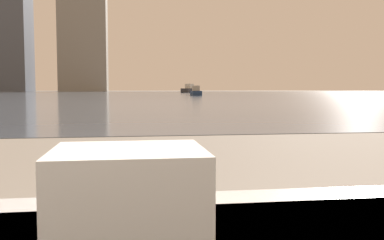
{
  "coord_description": "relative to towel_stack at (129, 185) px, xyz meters",
  "views": [
    {
      "loc": [
        -0.24,
        0.08,
        0.78
      ],
      "look_at": [
        0.11,
        2.47,
        0.6
      ],
      "focal_mm": 40.0,
      "sensor_mm": 36.0,
      "label": 1
    }
  ],
  "objects": [
    {
      "name": "harbor_boat_0",
      "position": [
        7.34,
        46.26,
        -0.22
      ],
      "size": [
        1.1,
        2.95,
        1.09
      ],
      "color": "navy",
      "rests_on": "harbor_water"
    },
    {
      "name": "harbor_boat_2",
      "position": [
        11.52,
        81.17,
        -0.02
      ],
      "size": [
        3.78,
        4.57,
        1.68
      ],
      "color": "#2D2D33",
      "rests_on": "harbor_water"
    },
    {
      "name": "towel_stack",
      "position": [
        0.0,
        0.0,
        0.0
      ],
      "size": [
        0.24,
        0.21,
        0.12
      ],
      "color": "white",
      "rests_on": "bathtub"
    },
    {
      "name": "skyline_tower_1",
      "position": [
        -30.11,
        117.23,
        22.09
      ],
      "size": [
        8.86,
        11.7,
        45.41
      ],
      "color": "#4C515B",
      "rests_on": "ground_plane"
    },
    {
      "name": "harbor_water",
      "position": [
        0.24,
        61.23,
        -0.61
      ],
      "size": [
        180.0,
        110.0,
        0.01
      ],
      "color": "slate",
      "rests_on": "ground_plane"
    }
  ]
}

